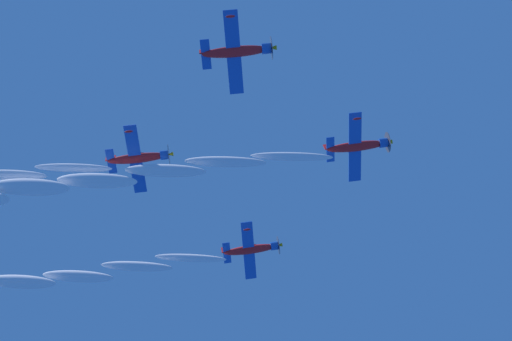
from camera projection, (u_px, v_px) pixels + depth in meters
name	position (u px, v px, depth m)	size (l,w,h in m)	color
airplane_lead	(359.00, 146.00, 70.70)	(7.44, 8.23, 2.71)	red
airplane_left_wingman	(252.00, 249.00, 79.42)	(7.44, 8.22, 2.84)	red
airplane_right_wingman	(238.00, 51.00, 62.58)	(7.42, 8.20, 2.63)	red
airplane_slot_tail	(139.00, 158.00, 71.55)	(7.44, 8.23, 2.60)	red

